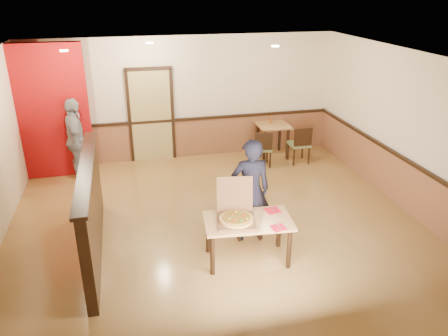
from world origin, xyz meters
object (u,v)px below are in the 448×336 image
object	(u,v)px
main_table	(248,226)
side_chair_left	(262,147)
diner_chair	(248,209)
side_chair_right	(300,143)
passerby	(76,141)
pizza_box	(236,216)
diner	(250,191)
condiment	(271,120)
side_table	(273,131)

from	to	relation	value
main_table	side_chair_left	bearing A→B (deg)	73.94
main_table	diner_chair	bearing A→B (deg)	78.12
main_table	diner_chair	size ratio (longest dim) A/B	1.63
side_chair_right	side_chair_left	bearing A→B (deg)	-0.41
diner_chair	passerby	bearing A→B (deg)	143.10
pizza_box	side_chair_right	bearing A→B (deg)	64.52
side_chair_left	side_chair_right	world-z (taller)	side_chair_right
diner_chair	side_chair_right	size ratio (longest dim) A/B	0.92
diner	condiment	world-z (taller)	diner
side_table	diner	world-z (taller)	diner
side_chair_left	side_table	xyz separation A→B (m)	(0.46, 0.61, 0.14)
diner	pizza_box	size ratio (longest dim) A/B	2.40
side_chair_left	side_table	distance (m)	0.78
pizza_box	passerby	bearing A→B (deg)	134.41
main_table	pizza_box	size ratio (longest dim) A/B	1.87
diner	condiment	xyz separation A→B (m)	(1.55, 3.54, -0.01)
side_table	diner	xyz separation A→B (m)	(-1.58, -3.44, 0.26)
side_table	pizza_box	distance (m)	4.44
side_chair_left	diner_chair	bearing A→B (deg)	74.83
side_table	diner	size ratio (longest dim) A/B	0.45
side_chair_right	diner	bearing A→B (deg)	54.12
diner_chair	side_chair_right	distance (m)	3.35
diner_chair	passerby	world-z (taller)	passerby
diner_chair	side_chair_left	world-z (taller)	side_chair_left
side_chair_left	passerby	xyz separation A→B (m)	(-3.94, 0.20, 0.42)
pizza_box	diner	bearing A→B (deg)	65.59
side_chair_left	condiment	xyz separation A→B (m)	(0.43, 0.72, 0.39)
condiment	side_chair_left	bearing A→B (deg)	-121.03
diner	side_chair_left	bearing A→B (deg)	-108.37
side_chair_left	passerby	size ratio (longest dim) A/B	0.48
side_table	side_chair_left	bearing A→B (deg)	-126.80
main_table	side_table	bearing A→B (deg)	71.27
diner_chair	diner	distance (m)	0.43
side_chair_left	side_chair_right	xyz separation A→B (m)	(0.91, -0.00, 0.03)
side_chair_left	passerby	world-z (taller)	passerby
side_table	diner_chair	bearing A→B (deg)	-115.34
side_table	pizza_box	world-z (taller)	pizza_box
passerby	diner_chair	bearing A→B (deg)	-144.76
diner_chair	side_table	size ratio (longest dim) A/B	1.05
pizza_box	condiment	size ratio (longest dim) A/B	4.92
diner_chair	main_table	bearing A→B (deg)	-98.54
diner_chair	side_chair_left	bearing A→B (deg)	76.22
main_table	side_chair_right	xyz separation A→B (m)	(2.23, 3.39, -0.09)
side_chair_right	side_table	distance (m)	0.77
side_chair_right	passerby	xyz separation A→B (m)	(-4.84, 0.20, 0.39)
main_table	side_chair_left	xyz separation A→B (m)	(1.32, 3.40, -0.12)
diner_chair	condiment	distance (m)	3.75
diner	diner_chair	bearing A→B (deg)	-93.40
side_chair_left	diner	world-z (taller)	diner
diner_chair	pizza_box	distance (m)	0.85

